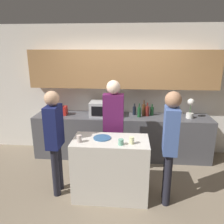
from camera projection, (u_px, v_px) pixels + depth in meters
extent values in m
plane|color=#7F705B|center=(117.00, 197.00, 3.39)|extent=(14.00, 14.00, 0.00)
cube|color=silver|center=(123.00, 91.00, 4.68)|extent=(6.40, 0.08, 2.70)
cube|color=#A37547|center=(123.00, 69.00, 4.35)|extent=(3.74, 0.32, 0.75)
cube|color=#4C4C51|center=(121.00, 136.00, 4.59)|extent=(3.60, 0.62, 0.89)
cube|color=beige|center=(111.00, 168.00, 3.32)|extent=(1.12, 0.57, 0.94)
cube|color=#B7BABC|center=(103.00, 109.00, 4.44)|extent=(0.52, 0.38, 0.30)
cube|color=black|center=(99.00, 111.00, 4.26)|extent=(0.31, 0.01, 0.19)
cube|color=#B21E19|center=(61.00, 111.00, 4.53)|extent=(0.26, 0.16, 0.18)
cube|color=black|center=(58.00, 106.00, 4.51)|extent=(0.02, 0.11, 0.01)
cube|color=black|center=(63.00, 106.00, 4.50)|extent=(0.02, 0.11, 0.01)
cylinder|color=silver|center=(190.00, 116.00, 4.33)|extent=(0.14, 0.14, 0.10)
cylinder|color=#38662D|center=(190.00, 109.00, 4.29)|extent=(0.01, 0.01, 0.18)
sphere|color=silver|center=(191.00, 102.00, 4.25)|extent=(0.13, 0.13, 0.13)
cylinder|color=black|center=(134.00, 111.00, 4.53)|extent=(0.07, 0.07, 0.17)
cylinder|color=black|center=(135.00, 105.00, 4.50)|extent=(0.02, 0.02, 0.07)
cylinder|color=#194723|center=(139.00, 112.00, 4.38)|extent=(0.07, 0.07, 0.20)
cylinder|color=#194723|center=(139.00, 106.00, 4.34)|extent=(0.02, 0.02, 0.08)
cylinder|color=#472814|center=(144.00, 110.00, 4.47)|extent=(0.07, 0.07, 0.23)
cylinder|color=#472814|center=(144.00, 102.00, 4.42)|extent=(0.03, 0.03, 0.09)
cylinder|color=maroon|center=(147.00, 111.00, 4.45)|extent=(0.08, 0.08, 0.20)
cylinder|color=maroon|center=(148.00, 105.00, 4.41)|extent=(0.03, 0.03, 0.08)
cylinder|color=#194723|center=(152.00, 111.00, 4.49)|extent=(0.07, 0.07, 0.17)
cylinder|color=#194723|center=(152.00, 106.00, 4.46)|extent=(0.03, 0.03, 0.07)
cylinder|color=#2D5684|center=(102.00, 138.00, 3.24)|extent=(0.26, 0.26, 0.01)
cylinder|color=beige|center=(132.00, 140.00, 3.04)|extent=(0.07, 0.07, 0.10)
cylinder|color=beige|center=(79.00, 139.00, 3.09)|extent=(0.07, 0.07, 0.11)
cylinder|color=#6BAB90|center=(121.00, 142.00, 3.01)|extent=(0.08, 0.08, 0.08)
cylinder|color=black|center=(167.00, 180.00, 3.13)|extent=(0.11, 0.11, 0.82)
cylinder|color=black|center=(167.00, 174.00, 3.28)|extent=(0.11, 0.11, 0.82)
cube|color=#415A96|center=(171.00, 130.00, 3.00)|extent=(0.22, 0.35, 0.65)
sphere|color=#9E7051|center=(173.00, 100.00, 2.88)|extent=(0.22, 0.22, 0.22)
cylinder|color=black|center=(59.00, 167.00, 3.49)|extent=(0.11, 0.11, 0.80)
cylinder|color=black|center=(56.00, 172.00, 3.34)|extent=(0.11, 0.11, 0.80)
cube|color=#151B4C|center=(54.00, 127.00, 3.21)|extent=(0.19, 0.34, 0.63)
sphere|color=tan|center=(52.00, 98.00, 3.10)|extent=(0.22, 0.22, 0.22)
cylinder|color=black|center=(118.00, 155.00, 3.85)|extent=(0.11, 0.11, 0.84)
cylinder|color=black|center=(109.00, 154.00, 3.86)|extent=(0.11, 0.11, 0.84)
cube|color=#541645|center=(113.00, 114.00, 3.65)|extent=(0.34, 0.19, 0.66)
sphere|color=beige|center=(113.00, 87.00, 3.52)|extent=(0.23, 0.23, 0.23)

